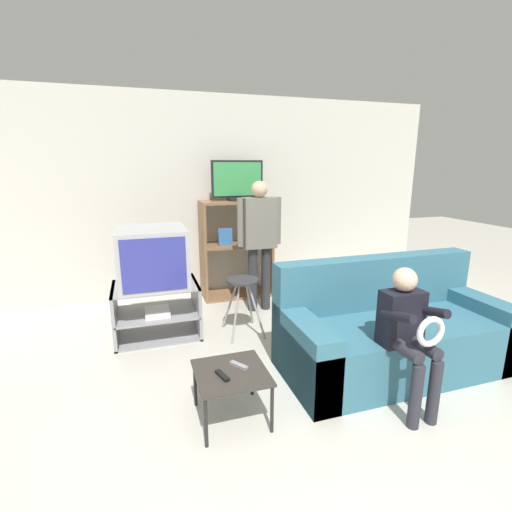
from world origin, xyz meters
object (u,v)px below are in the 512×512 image
television_main (152,257)px  remote_control_black (222,375)px  tv_stand (157,311)px  television_flat (237,182)px  media_shelf (236,248)px  couch (391,333)px  person_standing_adult (259,234)px  remote_control_white (239,365)px  person_seated_child (408,328)px  folding_stool (243,290)px  snack_table (231,376)px

television_main → remote_control_black: 1.65m
tv_stand → television_flat: (1.11, 0.90, 1.25)m
media_shelf → couch: (0.80, -2.18, -0.34)m
remote_control_black → person_standing_adult: 2.17m
remote_control_white → person_seated_child: bearing=-48.2°
tv_stand → television_main: 0.57m
television_flat → folding_stool: 1.55m
tv_stand → couch: 2.27m
television_flat → media_shelf: bearing=118.6°
couch → person_seated_child: person_seated_child is taller
remote_control_white → couch: couch is taller
folding_stool → person_standing_adult: person_standing_adult is taller
remote_control_black → media_shelf: bearing=56.5°
tv_stand → television_flat: bearing=39.0°
person_standing_adult → couch: bearing=-67.1°
media_shelf → remote_control_white: media_shelf is taller
tv_stand → remote_control_white: tv_stand is taller
television_flat → snack_table: television_flat is taller
tv_stand → person_seated_child: person_seated_child is taller
tv_stand → television_main: size_ratio=1.28×
couch → snack_table: bearing=-170.3°
media_shelf → television_main: bearing=-139.6°
tv_stand → snack_table: size_ratio=1.74×
folding_stool → person_seated_child: bearing=-63.1°
person_standing_adult → snack_table: bearing=-113.7°
tv_stand → folding_stool: folding_stool is taller
remote_control_black → person_standing_adult: size_ratio=0.09×
tv_stand → remote_control_black: (0.34, -1.55, 0.10)m
television_main → person_seated_child: television_main is taller
tv_stand → person_seated_child: bearing=-47.1°
couch → television_main: bearing=147.0°
television_flat → remote_control_white: television_flat is taller
snack_table → tv_stand: bearing=105.2°
television_main → remote_control_black: (0.35, -1.54, -0.47)m
television_flat → person_standing_adult: television_flat is taller
folding_stool → person_standing_adult: bearing=57.4°
tv_stand → television_main: (-0.01, -0.01, 0.57)m
tv_stand → remote_control_black: 1.59m
media_shelf → person_seated_child: bearing=-78.8°
remote_control_white → snack_table: bearing=179.1°
snack_table → person_standing_adult: (0.81, 1.85, 0.61)m
tv_stand → snack_table: bearing=-74.8°
remote_control_black → person_standing_adult: (0.89, 1.90, 0.56)m
folding_stool → remote_control_black: folding_stool is taller
remote_control_white → person_seated_child: (1.15, -0.29, 0.25)m
television_main → person_seated_child: 2.40m
tv_stand → remote_control_white: 1.54m
person_standing_adult → television_main: bearing=-163.7°
tv_stand → person_seated_child: 2.41m
remote_control_black → person_seated_child: person_seated_child is taller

